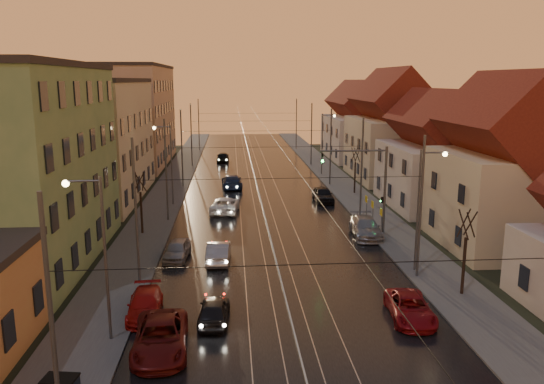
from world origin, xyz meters
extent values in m
plane|color=black|center=(0.00, 0.00, 0.00)|extent=(160.00, 160.00, 0.00)
cube|color=black|center=(0.00, 40.00, 0.02)|extent=(16.00, 120.00, 0.04)
cube|color=#4C4C4C|center=(-10.00, 40.00, 0.07)|extent=(4.00, 120.00, 0.15)
cube|color=#4C4C4C|center=(10.00, 40.00, 0.07)|extent=(4.00, 120.00, 0.15)
cube|color=gray|center=(-2.20, 40.00, 0.06)|extent=(0.06, 120.00, 0.03)
cube|color=gray|center=(-0.77, 40.00, 0.06)|extent=(0.06, 120.00, 0.03)
cube|color=gray|center=(0.77, 40.00, 0.06)|extent=(0.06, 120.00, 0.03)
cube|color=gray|center=(2.20, 40.00, 0.06)|extent=(0.06, 120.00, 0.03)
cube|color=#5F8756|center=(-17.50, 14.00, 6.50)|extent=(10.00, 18.00, 13.00)
cube|color=beige|center=(-17.50, 34.00, 6.00)|extent=(10.00, 20.00, 12.00)
cube|color=tan|center=(-17.50, 58.00, 7.00)|extent=(10.00, 24.00, 14.00)
cube|color=beige|center=(17.00, 15.00, 3.50)|extent=(8.50, 10.00, 7.00)
pyramid|color=#5B1B14|center=(17.00, 15.00, 8.90)|extent=(8.67, 10.20, 3.80)
cube|color=beige|center=(17.00, 28.00, 3.00)|extent=(9.00, 12.00, 6.00)
pyramid|color=#5B1B14|center=(17.00, 28.00, 7.60)|extent=(9.18, 12.24, 3.20)
cube|color=beige|center=(17.00, 43.00, 3.75)|extent=(9.00, 14.00, 7.50)
pyramid|color=#5B1B14|center=(17.00, 43.00, 9.50)|extent=(9.18, 14.28, 4.00)
cube|color=beige|center=(17.00, 61.00, 3.25)|extent=(9.00, 16.00, 6.50)
pyramid|color=#5B1B14|center=(17.00, 61.00, 8.25)|extent=(9.18, 16.32, 3.50)
cylinder|color=#595B60|center=(-8.60, -6.00, 4.50)|extent=(0.16, 0.16, 9.00)
cylinder|color=#595B60|center=(-8.60, 9.00, 4.50)|extent=(0.16, 0.16, 9.00)
cylinder|color=#595B60|center=(8.60, 9.00, 4.50)|extent=(0.16, 0.16, 9.00)
cylinder|color=#595B60|center=(-8.60, 24.00, 4.50)|extent=(0.16, 0.16, 9.00)
cylinder|color=#595B60|center=(8.60, 24.00, 4.50)|extent=(0.16, 0.16, 9.00)
cylinder|color=#595B60|center=(-8.60, 39.00, 4.50)|extent=(0.16, 0.16, 9.00)
cylinder|color=#595B60|center=(8.60, 39.00, 4.50)|extent=(0.16, 0.16, 9.00)
cylinder|color=#595B60|center=(-8.60, 54.00, 4.50)|extent=(0.16, 0.16, 9.00)
cylinder|color=#595B60|center=(8.60, 54.00, 4.50)|extent=(0.16, 0.16, 9.00)
cylinder|color=#595B60|center=(-8.60, 72.00, 4.50)|extent=(0.16, 0.16, 9.00)
cylinder|color=#595B60|center=(8.60, 72.00, 4.50)|extent=(0.16, 0.16, 9.00)
cylinder|color=#595B60|center=(-8.80, 2.00, 4.00)|extent=(0.14, 0.14, 8.00)
cylinder|color=#595B60|center=(-9.60, 2.00, 7.80)|extent=(1.60, 0.10, 0.10)
sphere|color=#FFD88C|center=(-10.32, 2.00, 7.70)|extent=(0.32, 0.32, 0.32)
cylinder|color=#595B60|center=(8.80, 10.00, 4.00)|extent=(0.14, 0.14, 8.00)
cylinder|color=#595B60|center=(9.60, 10.00, 7.80)|extent=(1.60, 0.10, 0.10)
sphere|color=#FFD88C|center=(10.32, 10.00, 7.70)|extent=(0.32, 0.32, 0.32)
cylinder|color=#595B60|center=(-8.80, 30.00, 4.00)|extent=(0.14, 0.14, 8.00)
cylinder|color=#595B60|center=(-9.60, 30.00, 7.80)|extent=(1.60, 0.10, 0.10)
sphere|color=#FFD88C|center=(-10.32, 30.00, 7.70)|extent=(0.32, 0.32, 0.32)
cylinder|color=#595B60|center=(8.80, 46.00, 4.00)|extent=(0.14, 0.14, 8.00)
cylinder|color=#595B60|center=(9.60, 46.00, 7.80)|extent=(1.60, 0.10, 0.10)
sphere|color=#FFD88C|center=(10.32, 46.00, 7.70)|extent=(0.32, 0.32, 0.32)
cylinder|color=#595B60|center=(9.00, 18.00, 3.60)|extent=(0.20, 0.20, 7.20)
cylinder|color=#595B60|center=(6.40, 18.00, 6.90)|extent=(5.20, 0.14, 0.14)
imported|color=black|center=(4.00, 18.00, 6.30)|extent=(0.15, 0.18, 0.90)
sphere|color=#19FF3F|center=(4.00, 17.88, 6.15)|extent=(0.20, 0.20, 0.20)
cylinder|color=black|center=(-10.20, 20.00, 1.75)|extent=(0.18, 0.18, 3.50)
cylinder|color=black|center=(-9.97, 20.09, 4.30)|extent=(0.37, 0.92, 1.61)
cylinder|color=black|center=(-10.29, 20.23, 4.30)|extent=(0.91, 0.40, 1.61)
cylinder|color=black|center=(-10.43, 19.91, 4.30)|extent=(0.37, 0.92, 1.61)
cylinder|color=black|center=(-10.07, 19.78, 4.30)|extent=(0.84, 0.54, 1.62)
cylinder|color=black|center=(10.20, 6.00, 1.75)|extent=(0.18, 0.18, 3.50)
cylinder|color=black|center=(10.43, 6.09, 4.30)|extent=(0.37, 0.92, 1.61)
cylinder|color=black|center=(10.11, 6.23, 4.30)|extent=(0.91, 0.40, 1.61)
cylinder|color=black|center=(9.97, 5.91, 4.30)|extent=(0.37, 0.92, 1.61)
cylinder|color=black|center=(10.32, 5.78, 4.30)|extent=(0.84, 0.54, 1.62)
cylinder|color=black|center=(10.40, 34.00, 1.75)|extent=(0.18, 0.18, 3.50)
cylinder|color=black|center=(10.63, 34.09, 4.30)|extent=(0.37, 0.92, 1.61)
cylinder|color=black|center=(10.31, 34.23, 4.30)|extent=(0.91, 0.40, 1.61)
cylinder|color=black|center=(10.17, 33.91, 4.30)|extent=(0.37, 0.92, 1.61)
cylinder|color=black|center=(10.53, 33.78, 4.30)|extent=(0.84, 0.54, 1.62)
imported|color=black|center=(-3.95, 3.70, 0.64)|extent=(1.72, 3.83, 1.28)
imported|color=#A5A4AA|center=(-3.92, 13.00, 0.70)|extent=(1.68, 4.33, 1.41)
imported|color=white|center=(-3.62, 26.81, 0.73)|extent=(2.95, 5.45, 1.45)
imported|color=#19294C|center=(-2.95, 38.25, 0.78)|extent=(2.49, 5.51, 1.57)
imported|color=black|center=(-4.28, 58.26, 0.77)|extent=(1.86, 4.56, 1.55)
imported|color=#58100F|center=(-6.29, 0.82, 0.72)|extent=(2.71, 5.34, 1.45)
imported|color=#AC1311|center=(-7.60, 4.71, 0.62)|extent=(2.02, 4.37, 1.24)
imported|color=#94959A|center=(-6.81, 13.72, 0.66)|extent=(1.93, 4.02, 1.32)
imported|color=maroon|center=(6.20, 3.26, 0.62)|extent=(2.48, 4.65, 1.24)
imported|color=gray|center=(7.60, 18.09, 0.76)|extent=(2.43, 5.35, 1.52)
imported|color=black|center=(6.30, 30.56, 0.76)|extent=(1.93, 4.49, 1.51)
camera|label=1|loc=(-2.91, -21.77, 12.21)|focal=35.00mm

